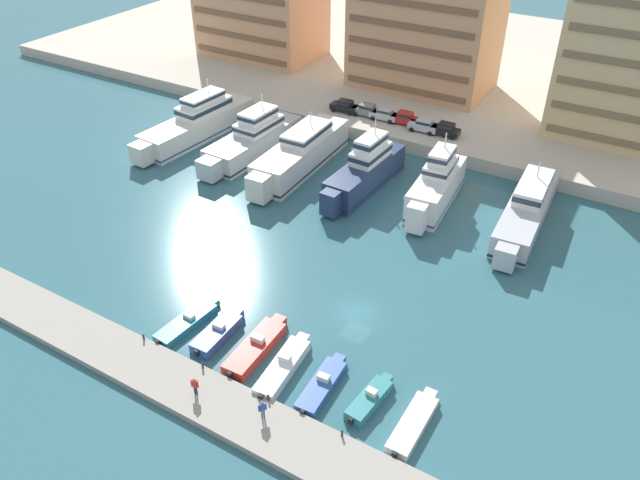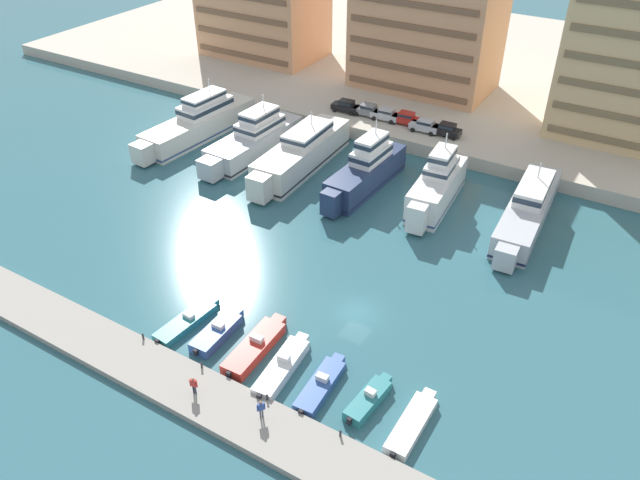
{
  "view_description": "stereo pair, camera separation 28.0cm",
  "coord_description": "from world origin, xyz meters",
  "views": [
    {
      "loc": [
        19.65,
        -39.65,
        39.08
      ],
      "look_at": [
        -7.22,
        5.4,
        2.5
      ],
      "focal_mm": 35.0,
      "sensor_mm": 36.0,
      "label": 1
    },
    {
      "loc": [
        19.89,
        -39.51,
        39.08
      ],
      "look_at": [
        -7.22,
        5.4,
        2.5
      ],
      "focal_mm": 35.0,
      "sensor_mm": 36.0,
      "label": 2
    }
  ],
  "objects": [
    {
      "name": "quay_promenade",
      "position": [
        0.0,
        67.49,
        0.91
      ],
      "size": [
        180.0,
        70.0,
        1.82
      ],
      "primitive_type": "cube",
      "color": "beige",
      "rests_on": "ground"
    },
    {
      "name": "yacht_silver_left",
      "position": [
        -27.53,
        21.83,
        2.08
      ],
      "size": [
        5.47,
        19.22,
        7.62
      ],
      "color": "silver",
      "rests_on": "ground"
    },
    {
      "name": "motorboat_blue_left",
      "position": [
        -9.09,
        -9.22,
        0.52
      ],
      "size": [
        2.14,
        6.52,
        1.39
      ],
      "color": "#33569E",
      "rests_on": "ground"
    },
    {
      "name": "ground_plane",
      "position": [
        0.0,
        0.0,
        0.0
      ],
      "size": [
        400.0,
        400.0,
        0.0
      ],
      "primitive_type": "plane",
      "color": "#336670"
    },
    {
      "name": "car_grey_left",
      "position": [
        -18.19,
        37.08,
        2.8
      ],
      "size": [
        4.18,
        2.08,
        1.8
      ],
      "color": "slate",
      "rests_on": "quay_promenade"
    },
    {
      "name": "yacht_silver_center_right",
      "position": [
        9.18,
        23.67,
        1.82
      ],
      "size": [
        5.07,
        21.12,
        6.38
      ],
      "color": "silver",
      "rests_on": "ground"
    },
    {
      "name": "car_black_far_left",
      "position": [
        -21.68,
        36.72,
        2.8
      ],
      "size": [
        4.16,
        2.05,
        1.8
      ],
      "color": "black",
      "rests_on": "quay_promenade"
    },
    {
      "name": "car_red_center_left",
      "position": [
        -12.29,
        37.29,
        2.8
      ],
      "size": [
        4.15,
        2.03,
        1.8
      ],
      "color": "red",
      "rests_on": "quay_promenade"
    },
    {
      "name": "motorboat_white_mid_right",
      "position": [
        9.9,
        -9.36,
        0.37
      ],
      "size": [
        1.83,
        7.25,
        0.82
      ],
      "color": "white",
      "rests_on": "ground"
    },
    {
      "name": "motorboat_red_mid_left",
      "position": [
        -5.13,
        -8.93,
        0.52
      ],
      "size": [
        2.4,
        8.24,
        1.48
      ],
      "color": "red",
      "rests_on": "ground"
    },
    {
      "name": "car_silver_mid_left",
      "position": [
        -15.29,
        37.02,
        2.8
      ],
      "size": [
        4.17,
        2.05,
        1.8
      ],
      "color": "#B7BCC1",
      "rests_on": "quay_promenade"
    },
    {
      "name": "apartment_block_left",
      "position": [
        -16.18,
        52.24,
        11.51
      ],
      "size": [
        21.79,
        13.21,
        21.27
      ],
      "color": "tan",
      "rests_on": "quay_promenade"
    },
    {
      "name": "bollard_west_mid",
      "position": [
        -7.43,
        -13.32,
        0.93
      ],
      "size": [
        0.2,
        0.2,
        0.61
      ],
      "color": "#2D2D33",
      "rests_on": "pier_dock"
    },
    {
      "name": "motorboat_teal_far_left",
      "position": [
        -12.51,
        -9.41,
        0.37
      ],
      "size": [
        2.4,
        7.52,
        1.07
      ],
      "color": "teal",
      "rests_on": "ground"
    },
    {
      "name": "pier_dock",
      "position": [
        0.0,
        -15.5,
        0.3
      ],
      "size": [
        120.0,
        4.85,
        0.6
      ],
      "primitive_type": "cube",
      "color": "#9E998E",
      "rests_on": "ground"
    },
    {
      "name": "motorboat_teal_center_right",
      "position": [
        6.0,
        -9.03,
        0.47
      ],
      "size": [
        1.99,
        5.86,
        1.33
      ],
      "color": "teal",
      "rests_on": "ground"
    },
    {
      "name": "bollard_east",
      "position": [
        5.85,
        -13.32,
        0.93
      ],
      "size": [
        0.2,
        0.2,
        0.61
      ],
      "color": "#2D2D33",
      "rests_on": "pier_dock"
    },
    {
      "name": "car_black_center_right",
      "position": [
        -5.88,
        36.7,
        2.8
      ],
      "size": [
        4.11,
        1.93,
        1.8
      ],
      "color": "black",
      "rests_on": "quay_promenade"
    },
    {
      "name": "motorboat_blue_center",
      "position": [
        1.95,
        -9.65,
        0.41
      ],
      "size": [
        2.18,
        7.09,
        1.26
      ],
      "color": "#33569E",
      "rests_on": "ground"
    },
    {
      "name": "bollard_east_mid",
      "position": [
        -0.79,
        -13.32,
        0.93
      ],
      "size": [
        0.2,
        0.2,
        0.61
      ],
      "color": "#2D2D33",
      "rests_on": "pier_dock"
    },
    {
      "name": "pedestrian_near_edge",
      "position": [
        -6.11,
        -15.75,
        1.66
      ],
      "size": [
        0.67,
        0.35,
        1.77
      ],
      "color": "#282D3D",
      "rests_on": "pier_dock"
    },
    {
      "name": "car_silver_center",
      "position": [
        -8.93,
        36.35,
        2.8
      ],
      "size": [
        4.14,
        2.01,
        1.8
      ],
      "color": "#B7BCC1",
      "rests_on": "quay_promenade"
    },
    {
      "name": "yacht_navy_center_left",
      "position": [
        -10.15,
        21.13,
        2.37
      ],
      "size": [
        4.32,
        16.87,
        8.36
      ],
      "color": "navy",
      "rests_on": "ground"
    },
    {
      "name": "yacht_ivory_far_left",
      "position": [
        -37.38,
        22.05,
        2.15
      ],
      "size": [
        6.08,
        22.35,
        7.7
      ],
      "color": "silver",
      "rests_on": "ground"
    },
    {
      "name": "motorboat_white_center_left",
      "position": [
        -1.81,
        -9.68,
        0.5
      ],
      "size": [
        2.51,
        8.01,
        1.51
      ],
      "color": "white",
      "rests_on": "ground"
    },
    {
      "name": "bollard_west",
      "position": [
        -14.07,
        -13.32,
        0.93
      ],
      "size": [
        0.2,
        0.2,
        0.61
      ],
      "color": "#2D2D33",
      "rests_on": "pier_dock"
    },
    {
      "name": "yacht_ivory_mid_left",
      "position": [
        -19.77,
        21.5,
        2.1
      ],
      "size": [
        5.3,
        21.13,
        6.81
      ],
      "color": "silver",
      "rests_on": "ground"
    },
    {
      "name": "pedestrian_mid_deck",
      "position": [
        -0.17,
        -14.92,
        1.64
      ],
      "size": [
        0.47,
        0.57,
        1.75
      ],
      "color": "#4C515B",
      "rests_on": "pier_dock"
    },
    {
      "name": "yacht_white_center",
      "position": [
        -1.24,
        22.0,
        2.45
      ],
      "size": [
        4.77,
        15.15,
        8.44
      ],
      "color": "white",
      "rests_on": "ground"
    }
  ]
}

